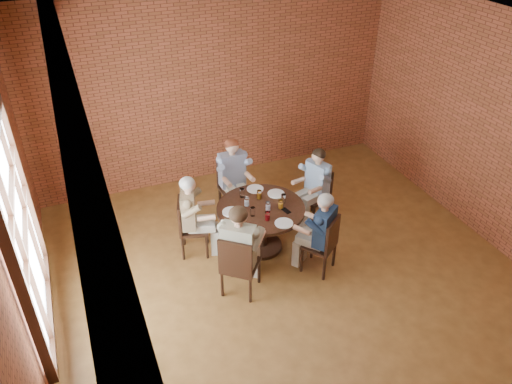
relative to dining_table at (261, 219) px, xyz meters
name	(u,v)px	position (x,y,z in m)	size (l,w,h in m)	color
floor	(299,291)	(0.12, -1.09, -0.53)	(7.00, 7.00, 0.00)	#97632E
ceiling	(315,48)	(0.12, -1.09, 2.87)	(7.00, 7.00, 0.00)	silver
wall_back	(215,89)	(0.12, 2.41, 1.17)	(7.00, 7.00, 0.00)	#97472B
wall_left	(15,254)	(-3.13, -1.09, 1.17)	(7.00, 7.00, 0.00)	#97472B
wall_right	(512,142)	(3.37, -1.09, 1.17)	(7.00, 7.00, 0.00)	#97472B
ceiling_beam	(66,94)	(-2.33, -1.09, 2.74)	(0.22, 6.90, 0.26)	black
window	(23,234)	(-3.06, -0.69, 1.12)	(0.10, 2.16, 2.36)	white
dining_table	(261,219)	(0.00, 0.00, 0.00)	(1.31, 1.31, 0.75)	black
chair_a	(318,192)	(1.17, 0.39, -0.03)	(0.52, 0.52, 0.92)	black
diner_a	(315,186)	(1.09, 0.36, 0.12)	(0.51, 0.62, 1.30)	teal
chair_b	(232,184)	(-0.05, 1.14, -0.01)	(0.46, 0.46, 0.95)	black
diner_b	(234,178)	(-0.05, 1.05, 0.15)	(0.54, 0.67, 1.36)	#818CA5
chair_c	(188,225)	(-1.04, 0.31, -0.02)	(0.52, 0.52, 0.93)	black
diner_c	(193,216)	(-0.96, 0.29, 0.13)	(0.52, 0.64, 1.31)	brown
chair_d	(238,264)	(-0.66, -0.82, 0.00)	(0.65, 0.65, 0.98)	black
diner_d	(240,250)	(-0.60, -0.74, 0.17)	(0.57, 0.70, 1.41)	tan
chair_e	(325,243)	(0.63, -0.82, -0.03)	(0.58, 0.58, 0.92)	black
diner_e	(320,233)	(0.58, -0.76, 0.12)	(0.51, 0.63, 1.30)	#1B2E4C
plate_a	(276,194)	(0.35, 0.24, 0.23)	(0.26, 0.26, 0.01)	white
plate_b	(255,189)	(0.11, 0.49, 0.23)	(0.26, 0.26, 0.01)	white
plate_c	(231,212)	(-0.44, 0.05, 0.23)	(0.26, 0.26, 0.01)	white
plate_d	(284,223)	(0.15, -0.49, 0.23)	(0.26, 0.26, 0.01)	white
glass_a	(283,198)	(0.36, 0.00, 0.29)	(0.07, 0.07, 0.14)	white
glass_b	(259,195)	(0.07, 0.23, 0.29)	(0.07, 0.07, 0.14)	white
glass_c	(242,193)	(-0.15, 0.37, 0.29)	(0.07, 0.07, 0.14)	white
glass_d	(247,202)	(-0.17, 0.12, 0.29)	(0.07, 0.07, 0.14)	white
glass_e	(253,212)	(-0.19, -0.15, 0.29)	(0.07, 0.07, 0.14)	white
glass_f	(267,216)	(-0.03, -0.33, 0.29)	(0.07, 0.07, 0.14)	white
glass_g	(268,206)	(0.07, -0.10, 0.29)	(0.07, 0.07, 0.14)	white
glass_h	(281,204)	(0.26, -0.13, 0.29)	(0.07, 0.07, 0.14)	white
smartphone	(286,211)	(0.31, -0.23, 0.23)	(0.08, 0.15, 0.01)	black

